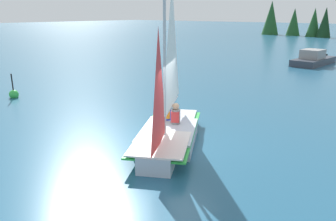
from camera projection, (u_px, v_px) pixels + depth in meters
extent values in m
plane|color=#235675|center=(168.00, 144.00, 10.21)|extent=(260.00, 260.00, 0.00)
cube|color=#B2BCCC|center=(168.00, 136.00, 10.14)|extent=(2.60, 2.89, 0.48)
cube|color=#B2BCCC|center=(157.00, 160.00, 8.53)|extent=(1.27, 1.32, 0.48)
cube|color=#B2BCCC|center=(176.00, 119.00, 11.75)|extent=(1.70, 1.55, 0.48)
cube|color=green|center=(168.00, 132.00, 10.09)|extent=(3.53, 4.54, 0.05)
cube|color=silver|center=(160.00, 143.00, 8.93)|extent=(2.27, 2.45, 0.04)
cylinder|color=#B7B7BC|center=(165.00, 57.00, 8.90)|extent=(0.08, 0.08, 4.54)
cylinder|color=#B7B7BC|center=(172.00, 106.00, 10.54)|extent=(1.26, 2.16, 0.07)
pyramid|color=white|center=(172.00, 44.00, 9.99)|extent=(1.18, 2.05, 3.82)
pyramid|color=red|center=(159.00, 87.00, 8.31)|extent=(0.77, 1.31, 3.05)
cube|color=black|center=(178.00, 117.00, 12.30)|extent=(0.07, 0.08, 0.34)
cube|color=black|center=(176.00, 131.00, 10.66)|extent=(0.35, 0.36, 0.45)
cylinder|color=gray|center=(176.00, 117.00, 10.53)|extent=(0.41, 0.41, 0.50)
cube|color=red|center=(176.00, 116.00, 10.52)|extent=(0.39, 0.42, 0.35)
sphere|color=tan|center=(176.00, 106.00, 10.43)|extent=(0.22, 0.22, 0.22)
cube|color=black|center=(167.00, 126.00, 11.06)|extent=(0.35, 0.36, 0.45)
cylinder|color=blue|center=(167.00, 113.00, 10.93)|extent=(0.41, 0.41, 0.50)
cube|color=orange|center=(167.00, 112.00, 10.92)|extent=(0.39, 0.42, 0.35)
sphere|color=tan|center=(167.00, 103.00, 10.83)|extent=(0.22, 0.22, 0.22)
cylinder|color=blue|center=(167.00, 101.00, 10.80)|extent=(0.28, 0.28, 0.06)
cube|color=#333842|center=(313.00, 61.00, 25.77)|extent=(2.21, 4.97, 0.50)
cube|color=gray|center=(313.00, 54.00, 25.35)|extent=(1.57, 1.81, 0.70)
cube|color=black|center=(325.00, 58.00, 27.49)|extent=(0.26, 0.26, 0.59)
cone|color=#1E4C23|center=(271.00, 18.00, 60.60)|extent=(3.03, 3.03, 6.04)
cone|color=#1E4C23|center=(294.00, 22.00, 58.01)|extent=(2.41, 2.41, 4.71)
cone|color=#1E4C23|center=(314.00, 22.00, 55.04)|extent=(2.30, 2.30, 4.71)
cone|color=#143319|center=(325.00, 22.00, 53.12)|extent=(2.21, 2.21, 4.83)
sphere|color=green|center=(14.00, 94.00, 15.71)|extent=(0.44, 0.44, 0.44)
cylinder|color=black|center=(12.00, 83.00, 15.54)|extent=(0.06, 0.06, 0.85)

